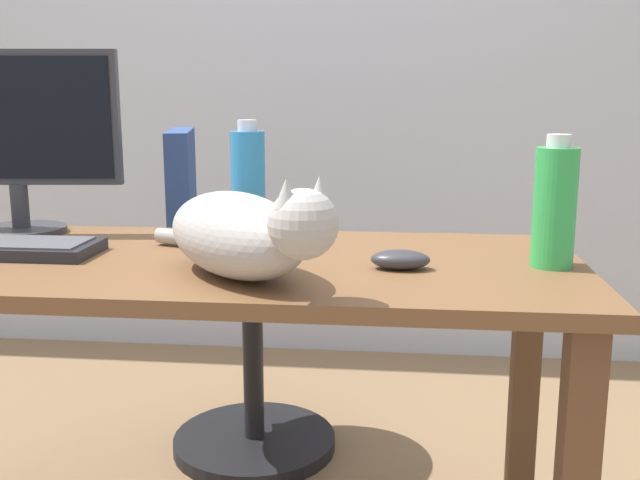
# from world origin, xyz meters

# --- Properties ---
(back_wall) EXTENTS (6.00, 0.04, 2.60)m
(back_wall) POSITION_xyz_m (0.00, 1.51, 1.30)
(back_wall) COLOR silver
(back_wall) RESTS_ON ground_plane
(desk) EXTENTS (1.53, 0.62, 0.73)m
(desk) POSITION_xyz_m (0.00, 0.00, 0.62)
(desk) COLOR brown
(desk) RESTS_ON ground_plane
(office_chair) EXTENTS (0.49, 0.48, 0.95)m
(office_chair) POSITION_xyz_m (-0.06, 0.61, 0.42)
(office_chair) COLOR black
(office_chair) RESTS_ON ground_plane
(monitor) EXTENTS (0.48, 0.20, 0.41)m
(monitor) POSITION_xyz_m (-0.46, 0.20, 0.96)
(monitor) COLOR #333338
(monitor) RESTS_ON desk
(cat) EXTENTS (0.43, 0.48, 0.20)m
(cat) POSITION_xyz_m (0.14, -0.15, 0.81)
(cat) COLOR #B2ADA8
(cat) RESTS_ON desk
(computer_mouse) EXTENTS (0.11, 0.06, 0.04)m
(computer_mouse) POSITION_xyz_m (0.41, -0.06, 0.75)
(computer_mouse) COLOR #333338
(computer_mouse) RESTS_ON desk
(water_bottle) EXTENTS (0.07, 0.07, 0.26)m
(water_bottle) POSITION_xyz_m (0.08, 0.17, 0.85)
(water_bottle) COLOR #2D8CD1
(water_bottle) RESTS_ON desk
(spray_bottle) EXTENTS (0.08, 0.08, 0.25)m
(spray_bottle) POSITION_xyz_m (0.69, -0.01, 0.84)
(spray_bottle) COLOR green
(spray_bottle) RESTS_ON desk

